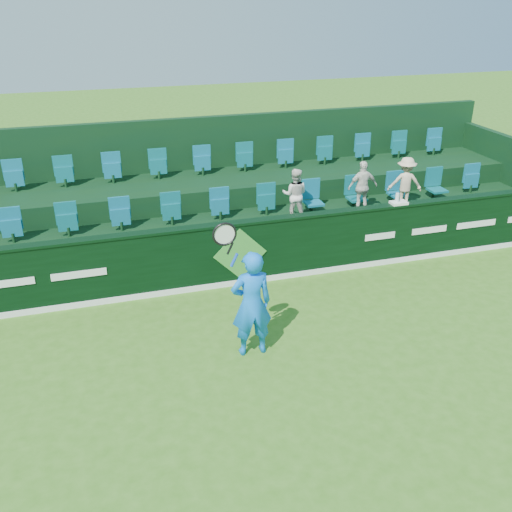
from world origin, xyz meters
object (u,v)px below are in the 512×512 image
object	(u,v)px
tennis_player	(251,303)
spectator_left	(295,194)
spectator_middle	(363,187)
spectator_right	(405,183)
towel	(399,203)
drinks_bottle	(397,199)

from	to	relation	value
tennis_player	spectator_left	bearing A→B (deg)	60.16
spectator_left	spectator_middle	world-z (taller)	spectator_middle
spectator_middle	spectator_right	distance (m)	1.10
towel	drinks_bottle	bearing A→B (deg)	180.00
tennis_player	spectator_middle	size ratio (longest dim) A/B	2.06
spectator_right	drinks_bottle	world-z (taller)	spectator_right
tennis_player	spectator_middle	xyz separation A→B (m)	(3.68, 3.56, 0.47)
spectator_left	spectator_right	bearing A→B (deg)	-155.63
tennis_player	drinks_bottle	world-z (taller)	tennis_player
spectator_middle	drinks_bottle	bearing A→B (deg)	103.29
tennis_player	towel	distance (m)	4.69
spectator_left	drinks_bottle	xyz separation A→B (m)	(1.89, -1.12, 0.09)
drinks_bottle	spectator_middle	bearing A→B (deg)	102.30
towel	drinks_bottle	xyz separation A→B (m)	(-0.05, 0.00, 0.10)
tennis_player	towel	size ratio (longest dim) A/B	7.05
tennis_player	drinks_bottle	distance (m)	4.65
spectator_left	tennis_player	bearing A→B (deg)	84.52
spectator_left	drinks_bottle	distance (m)	2.19
spectator_middle	drinks_bottle	xyz separation A→B (m)	(0.24, -1.12, 0.07)
tennis_player	towel	xyz separation A→B (m)	(3.98, 2.44, 0.44)
drinks_bottle	tennis_player	bearing A→B (deg)	-148.16
spectator_left	spectator_middle	size ratio (longest dim) A/B	0.97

